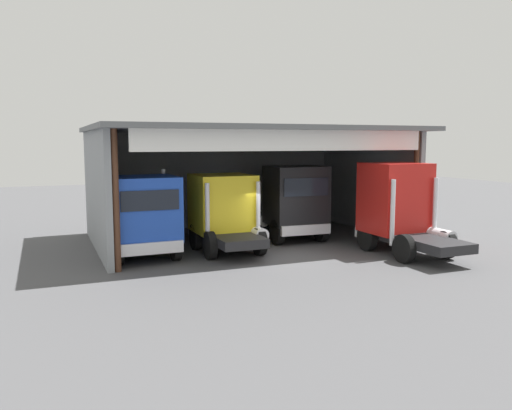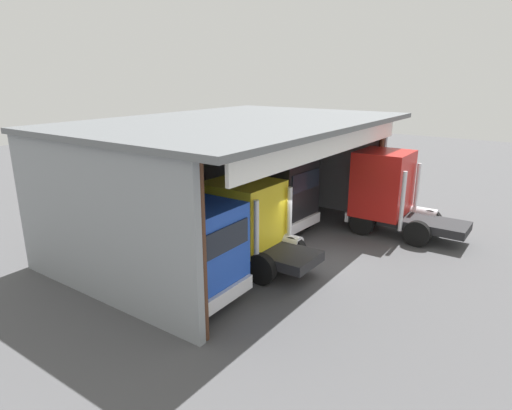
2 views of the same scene
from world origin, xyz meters
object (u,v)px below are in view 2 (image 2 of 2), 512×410
(truck_black_center_right_bay, at_px, (277,194))
(truck_red_right_bay, at_px, (389,191))
(oil_drum, at_px, (233,197))
(truck_yellow_center_bay, at_px, (248,221))
(tool_cart, at_px, (238,198))
(truck_blue_center_left_bay, at_px, (185,252))

(truck_black_center_right_bay, height_order, truck_red_right_bay, truck_red_right_bay)
(oil_drum, bearing_deg, truck_yellow_center_bay, -137.80)
(truck_yellow_center_bay, bearing_deg, tool_cart, 40.52)
(truck_red_right_bay, bearing_deg, oil_drum, 94.17)
(truck_black_center_right_bay, relative_size, oil_drum, 5.60)
(truck_black_center_right_bay, xyz_separation_m, truck_red_right_bay, (2.90, -4.08, 0.10))
(truck_red_right_bay, bearing_deg, truck_black_center_right_bay, 125.45)
(truck_red_right_bay, distance_m, oil_drum, 8.60)
(truck_black_center_right_bay, relative_size, truck_red_right_bay, 1.01)
(oil_drum, relative_size, tool_cart, 0.90)
(truck_blue_center_left_bay, xyz_separation_m, oil_drum, (9.45, 5.57, -1.28))
(truck_yellow_center_bay, height_order, tool_cart, truck_yellow_center_bay)
(tool_cart, bearing_deg, truck_yellow_center_bay, -139.79)
(tool_cart, bearing_deg, truck_black_center_right_bay, -118.94)
(truck_blue_center_left_bay, distance_m, truck_black_center_right_bay, 7.26)
(oil_drum, bearing_deg, truck_blue_center_left_bay, -149.48)
(truck_yellow_center_bay, xyz_separation_m, truck_red_right_bay, (6.59, -3.03, 0.18))
(truck_yellow_center_bay, distance_m, truck_black_center_right_bay, 3.83)
(truck_red_right_bay, xyz_separation_m, oil_drum, (-0.61, 8.45, -1.46))
(truck_blue_center_left_bay, distance_m, truck_yellow_center_bay, 3.48)
(truck_black_center_right_bay, xyz_separation_m, oil_drum, (2.29, 4.37, -1.35))
(truck_blue_center_left_bay, distance_m, tool_cart, 10.67)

